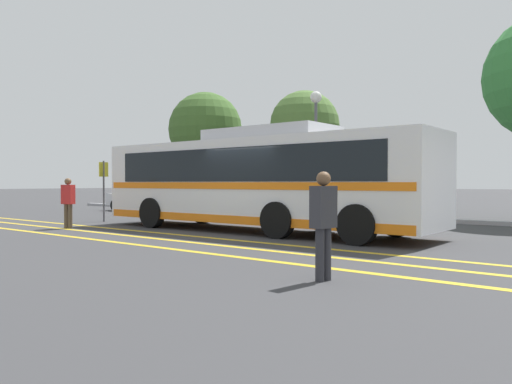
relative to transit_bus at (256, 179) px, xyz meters
name	(u,v)px	position (x,y,z in m)	size (l,w,h in m)	color
ground_plane	(255,233)	(0.34, -0.50, -1.61)	(220.00, 220.00, 0.00)	#38383A
lane_strip_0	(206,237)	(-0.02, -2.20, -1.60)	(0.20, 31.25, 0.01)	gold
lane_strip_1	(178,241)	(-0.02, -3.25, -1.60)	(0.20, 31.25, 0.01)	gold
lane_strip_2	(142,245)	(-0.02, -4.41, -1.60)	(0.20, 31.25, 0.01)	gold
curb_strip	(359,217)	(-0.02, 6.96, -1.53)	(39.25, 0.36, 0.15)	#99999E
transit_bus	(256,179)	(0.00, 0.00, 0.00)	(11.58, 2.68, 3.14)	silver
parked_car_0	(144,197)	(-11.73, 5.11, -0.89)	(4.04, 2.21, 1.40)	silver
parked_car_1	(218,200)	(-6.60, 5.36, -0.94)	(4.14, 1.93, 1.30)	#4C3823
pedestrian_0	(68,200)	(-5.47, -3.07, -0.67)	(0.46, 0.32, 1.66)	brown
pedestrian_1	(323,219)	(5.62, -5.45, -0.65)	(0.27, 0.44, 1.68)	#2D2D33
bus_stop_sign	(104,183)	(-7.03, -0.64, -0.12)	(0.07, 0.40, 2.35)	#59595E
street_lamp	(316,121)	(-2.80, 8.03, 2.78)	(0.54, 0.54, 5.79)	#59595E
tree_0	(205,129)	(-12.19, 10.29, 3.22)	(4.56, 4.56, 7.11)	#513823
tree_3	(304,126)	(-5.94, 11.91, 3.13)	(3.96, 3.96, 6.73)	#513823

